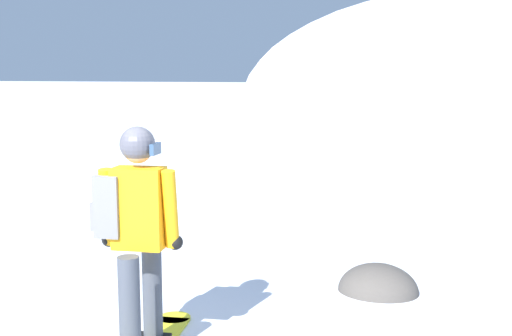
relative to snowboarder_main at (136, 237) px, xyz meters
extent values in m
ellipsoid|color=silver|center=(1.36, 40.61, -0.92)|extent=(31.01, 27.91, 15.11)
cylinder|color=yellow|center=(-0.11, 0.77, -0.91)|extent=(0.28, 0.28, 0.02)
cylinder|color=#3D424C|center=(-0.01, 0.24, -0.48)|extent=(0.15, 0.15, 0.82)
cylinder|color=#3D424C|center=(0.07, -0.23, -0.48)|extent=(0.15, 0.15, 0.82)
cube|color=#F4A314|center=(0.03, 0.00, 0.22)|extent=(0.39, 0.28, 0.58)
cylinder|color=#F4A314|center=(-0.20, -0.04, 0.22)|extent=(0.13, 0.19, 0.57)
cylinder|color=#F4A314|center=(0.26, 0.05, 0.22)|extent=(0.13, 0.19, 0.57)
sphere|color=black|center=(-0.22, 0.00, -0.03)|extent=(0.11, 0.11, 0.11)
sphere|color=black|center=(0.27, 0.09, -0.03)|extent=(0.11, 0.11, 0.11)
cube|color=slate|center=(-0.17, -0.03, 0.24)|extent=(0.23, 0.31, 0.44)
cube|color=slate|center=(-0.26, -0.05, 0.16)|extent=(0.09, 0.21, 0.20)
sphere|color=tan|center=(0.03, 0.00, 0.64)|extent=(0.21, 0.21, 0.21)
sphere|color=#4C4C56|center=(0.03, 0.00, 0.67)|extent=(0.25, 0.25, 0.25)
cube|color=navy|center=(0.16, 0.03, 0.64)|extent=(0.06, 0.17, 0.08)
ellipsoid|color=#4C4742|center=(1.40, 2.10, -0.92)|extent=(0.77, 0.66, 0.54)
camera|label=1|loc=(2.35, -3.94, 1.16)|focal=45.40mm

